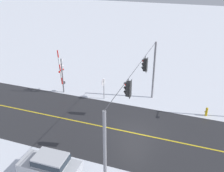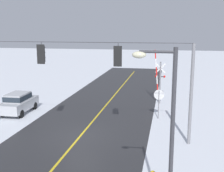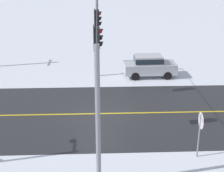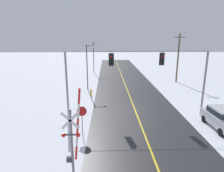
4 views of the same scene
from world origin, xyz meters
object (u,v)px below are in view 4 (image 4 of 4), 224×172
stop_sign (82,114)px  streetlamp_near (88,63)px  streetlamp_far (94,54)px  utility_pole (178,58)px  parked_car_silver (222,118)px  railroad_crossing (72,139)px  fire_hydrant (91,92)px

stop_sign → streetlamp_near: (-0.64, 13.44, 2.20)m
streetlamp_far → utility_pole: size_ratio=0.80×
stop_sign → streetlamp_near: size_ratio=0.36×
parked_car_silver → stop_sign: bearing=-176.5°
stop_sign → utility_pole: 22.81m
utility_pole → stop_sign: bearing=-127.8°
railroad_crossing → fire_hydrant: (-0.28, 15.30, -1.87)m
fire_hydrant → utility_pole: (14.05, 7.46, 3.71)m
parked_car_silver → utility_pole: 17.65m
streetlamp_far → fire_hydrant: size_ratio=7.39×
railroad_crossing → utility_pole: size_ratio=0.63×
railroad_crossing → utility_pole: bearing=58.8°
railroad_crossing → parked_car_silver: bearing=25.8°
streetlamp_far → stop_sign: bearing=-88.7°
streetlamp_far → fire_hydrant: 17.37m
railroad_crossing → fire_hydrant: railroad_crossing is taller
utility_pole → fire_hydrant: bearing=-152.0°
parked_car_silver → utility_pole: bearing=82.5°
streetlamp_near → railroad_crossing: bearing=-87.6°
stop_sign → fire_hydrant: bearing=90.8°
stop_sign → streetlamp_far: size_ratio=0.36×
railroad_crossing → parked_car_silver: 12.86m
fire_hydrant → streetlamp_far: bearing=91.7°
railroad_crossing → streetlamp_far: bearing=91.4°
streetlamp_near → fire_hydrant: bearing=-80.6°
stop_sign → streetlamp_near: streetlamp_near is taller
railroad_crossing → utility_pole: (13.77, 22.76, 1.84)m
railroad_crossing → streetlamp_far: streetlamp_far is taller
stop_sign → utility_pole: utility_pole is taller
parked_car_silver → fire_hydrant: (-11.80, 9.74, -0.49)m
railroad_crossing → streetlamp_near: streetlamp_near is taller
railroad_crossing → streetlamp_near: 18.37m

